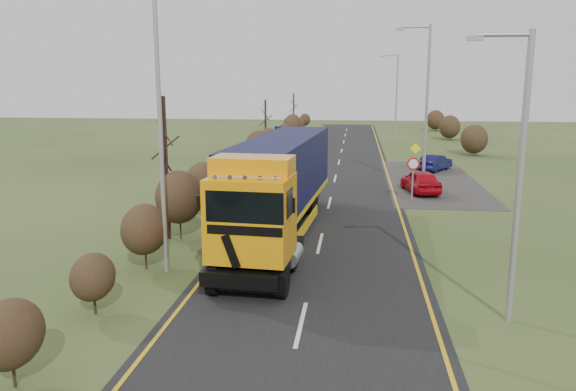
{
  "coord_description": "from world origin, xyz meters",
  "views": [
    {
      "loc": [
        1.41,
        -18.51,
        6.65
      ],
      "look_at": [
        -1.34,
        3.99,
        2.02
      ],
      "focal_mm": 35.0,
      "sensor_mm": 36.0,
      "label": 1
    }
  ],
  "objects_px": {
    "streetlight_near": "(517,168)",
    "car_red_hatchback": "(421,181)",
    "speed_sign": "(413,171)",
    "car_blue_sedan": "(435,163)",
    "lorry": "(278,182)"
  },
  "relations": [
    {
      "from": "streetlight_near",
      "to": "car_red_hatchback",
      "type": "bearing_deg",
      "value": 91.17
    },
    {
      "from": "streetlight_near",
      "to": "speed_sign",
      "type": "height_order",
      "value": "streetlight_near"
    },
    {
      "from": "car_red_hatchback",
      "to": "car_blue_sedan",
      "type": "height_order",
      "value": "car_red_hatchback"
    },
    {
      "from": "car_blue_sedan",
      "to": "streetlight_near",
      "type": "xyz_separation_m",
      "value": [
        -1.62,
        -27.44,
        3.74
      ]
    },
    {
      "from": "streetlight_near",
      "to": "speed_sign",
      "type": "xyz_separation_m",
      "value": [
        -1.15,
        15.79,
        -2.57
      ]
    },
    {
      "from": "car_red_hatchback",
      "to": "streetlight_near",
      "type": "distance_m",
      "value": 19.03
    },
    {
      "from": "car_red_hatchback",
      "to": "lorry",
      "type": "bearing_deg",
      "value": 46.0
    },
    {
      "from": "lorry",
      "to": "car_red_hatchback",
      "type": "height_order",
      "value": "lorry"
    },
    {
      "from": "car_red_hatchback",
      "to": "speed_sign",
      "type": "distance_m",
      "value": 3.17
    },
    {
      "from": "car_blue_sedan",
      "to": "car_red_hatchback",
      "type": "bearing_deg",
      "value": 108.61
    },
    {
      "from": "lorry",
      "to": "streetlight_near",
      "type": "distance_m",
      "value": 11.1
    },
    {
      "from": "car_blue_sedan",
      "to": "speed_sign",
      "type": "bearing_deg",
      "value": 108.06
    },
    {
      "from": "car_red_hatchback",
      "to": "speed_sign",
      "type": "height_order",
      "value": "speed_sign"
    },
    {
      "from": "car_blue_sedan",
      "to": "speed_sign",
      "type": "relative_size",
      "value": 1.47
    },
    {
      "from": "car_red_hatchback",
      "to": "streetlight_near",
      "type": "bearing_deg",
      "value": 80.86
    }
  ]
}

